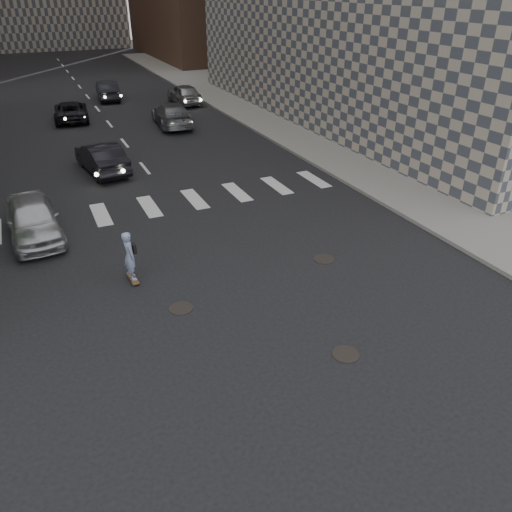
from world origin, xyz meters
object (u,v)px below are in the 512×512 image
(silver_sedan, at_px, (33,219))
(traffic_car_d, at_px, (184,94))
(traffic_car_a, at_px, (102,158))
(traffic_car_e, at_px, (108,90))
(traffic_car_b, at_px, (172,115))
(traffic_car_c, at_px, (71,111))
(skateboarder, at_px, (130,256))

(silver_sedan, xyz_separation_m, traffic_car_d, (12.00, 20.12, 0.01))
(traffic_car_a, bearing_deg, traffic_car_e, -108.76)
(traffic_car_b, bearing_deg, traffic_car_d, -109.65)
(silver_sedan, distance_m, traffic_car_d, 23.43)
(silver_sedan, relative_size, traffic_car_c, 0.94)
(silver_sedan, bearing_deg, traffic_car_c, 76.02)
(skateboarder, height_order, traffic_car_d, skateboarder)
(silver_sedan, height_order, traffic_car_c, silver_sedan)
(traffic_car_a, distance_m, traffic_car_e, 18.02)
(traffic_car_a, relative_size, traffic_car_c, 0.96)
(skateboarder, height_order, traffic_car_b, skateboarder)
(traffic_car_c, distance_m, traffic_car_d, 8.86)
(skateboarder, xyz_separation_m, traffic_car_b, (6.63, 18.40, -0.15))
(traffic_car_a, relative_size, traffic_car_d, 1.01)
(skateboarder, bearing_deg, traffic_car_c, 84.79)
(traffic_car_d, bearing_deg, traffic_car_b, 64.83)
(skateboarder, bearing_deg, traffic_car_d, 65.87)
(skateboarder, relative_size, traffic_car_e, 0.38)
(traffic_car_b, distance_m, traffic_car_d, 6.85)
(traffic_car_d, relative_size, traffic_car_e, 0.99)
(silver_sedan, distance_m, traffic_car_e, 25.09)
(silver_sedan, height_order, traffic_car_b, silver_sedan)
(silver_sedan, relative_size, traffic_car_b, 0.86)
(skateboarder, xyz_separation_m, traffic_car_c, (0.78, 22.65, -0.24))
(skateboarder, xyz_separation_m, traffic_car_e, (4.31, 28.65, -0.15))
(skateboarder, bearing_deg, traffic_car_a, 81.99)
(traffic_car_d, bearing_deg, skateboarder, 67.94)
(traffic_car_a, height_order, traffic_car_c, traffic_car_a)
(skateboarder, distance_m, traffic_car_a, 11.00)
(traffic_car_a, distance_m, traffic_car_d, 16.12)
(traffic_car_c, xyz_separation_m, traffic_car_d, (8.63, 2.00, 0.11))
(skateboarder, distance_m, silver_sedan, 5.22)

